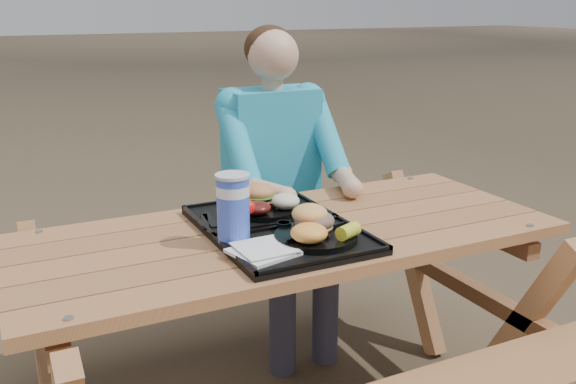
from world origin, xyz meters
name	(u,v)px	position (x,y,z in m)	size (l,w,h in m)	color
picnic_table	(288,330)	(0.00, 0.00, 0.38)	(1.80, 1.49, 0.75)	#999999
tray_near	(299,245)	(-0.04, -0.17, 0.76)	(0.45, 0.35, 0.02)	black
tray_far	(259,216)	(-0.04, 0.14, 0.76)	(0.45, 0.35, 0.02)	black
plate_near	(316,237)	(0.01, -0.17, 0.78)	(0.26, 0.26, 0.02)	black
plate_far	(266,209)	(-0.01, 0.15, 0.78)	(0.26, 0.26, 0.02)	black
napkin_stack	(263,251)	(-0.18, -0.21, 0.78)	(0.17, 0.17, 0.02)	silver
soda_cup	(233,209)	(-0.22, -0.07, 0.87)	(0.10, 0.10, 0.20)	blue
condiment_bbq	(284,226)	(-0.04, -0.05, 0.78)	(0.05, 0.05, 0.03)	#330506
condiment_mustard	(301,223)	(0.02, -0.05, 0.78)	(0.05, 0.05, 0.03)	yellow
sandwich	(314,210)	(0.03, -0.13, 0.85)	(0.12, 0.12, 0.12)	#F8AA57
mac_cheese	(309,233)	(-0.04, -0.23, 0.82)	(0.11, 0.11, 0.06)	#FFAE43
corn_cob	(348,231)	(0.08, -0.25, 0.81)	(0.08, 0.08, 0.04)	yellow
cutlery_far	(210,220)	(-0.22, 0.14, 0.77)	(0.03, 0.16, 0.01)	black
burger	(258,188)	(-0.02, 0.21, 0.84)	(0.12, 0.12, 0.10)	#C97D47
baked_beans	(257,208)	(-0.07, 0.08, 0.81)	(0.09, 0.09, 0.04)	#511310
potato_salad	(286,201)	(0.04, 0.09, 0.82)	(0.10, 0.10, 0.05)	beige
diner	(273,202)	(0.23, 0.62, 0.64)	(0.48, 0.84, 1.28)	#18A0A8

